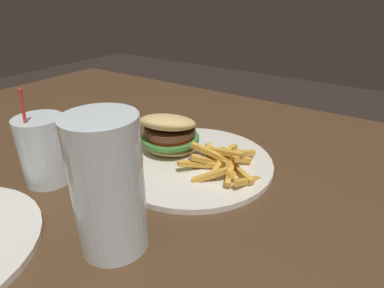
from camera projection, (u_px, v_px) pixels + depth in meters
The scene contains 5 objects.
dining_table at pixel (41, 264), 0.49m from camera, with size 1.38×1.40×0.78m.
meal_plate_near at pixel (184, 149), 0.61m from camera, with size 0.30×0.30×0.10m.
beer_glass at pixel (108, 189), 0.38m from camera, with size 0.09×0.09×0.18m.
juice_glass at pixel (45, 153), 0.54m from camera, with size 0.08×0.08×0.17m.
spoon at pixel (104, 212), 0.47m from camera, with size 0.19×0.09×0.02m.
Camera 1 is at (-0.39, 0.17, 1.08)m, focal length 30.00 mm.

